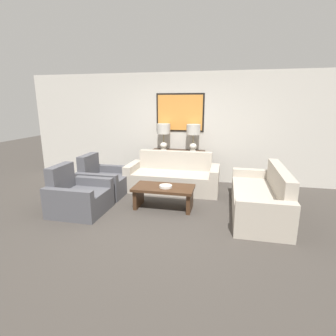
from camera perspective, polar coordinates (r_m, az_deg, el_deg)
name	(u,v)px	position (r m, az deg, el deg)	size (l,w,h in m)	color
ground_plane	(155,218)	(4.60, -2.93, -10.84)	(20.00, 20.00, 0.00)	#3D3833
back_wall	(180,128)	(6.60, 2.67, 8.77)	(7.98, 0.12, 2.65)	beige
console_table	(178,166)	(6.50, 2.18, 0.39)	(1.29, 0.36, 0.81)	#332319
table_lamp_left	(164,132)	(6.43, -0.97, 7.89)	(0.33, 0.33, 0.63)	silver
table_lamp_right	(193,133)	(6.30, 5.54, 7.70)	(0.33, 0.33, 0.63)	silver
couch_by_back_wall	(173,178)	(5.93, 1.06, -2.11)	(2.05, 0.85, 0.85)	#ADA393
couch_by_side	(261,198)	(4.95, 19.51, -6.27)	(0.85, 2.05, 0.85)	#ADA393
coffee_table	(164,193)	(4.90, -0.96, -5.36)	(1.12, 0.58, 0.42)	#3D2616
decorative_bowl	(166,186)	(4.82, -0.51, -4.01)	(0.24, 0.24, 0.04)	beige
armchair_near_back_wall	(103,181)	(5.85, -13.96, -2.87)	(0.91, 0.90, 0.86)	#4C4C51
armchair_near_camera	(78,197)	(5.03, -18.99, -6.03)	(0.91, 0.90, 0.86)	#4C4C51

